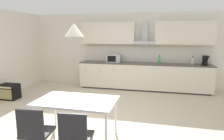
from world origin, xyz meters
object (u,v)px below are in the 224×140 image
Objects in this scene: dining_table at (76,103)px; coffee_maker at (205,60)px; bottle_green at (159,60)px; chair_near_right at (75,134)px; pendant_lamp at (74,30)px; bottle_white at (193,61)px; chair_near_left at (34,130)px; microwave at (114,58)px; guitar_amp at (9,92)px.

coffee_maker is at bearing 52.34° from dining_table.
bottle_green reaches higher than chair_near_right.
coffee_maker is 0.94× the size of pendant_lamp.
bottle_white is 0.88× the size of pendant_lamp.
chair_near_left is 1.64m from pendant_lamp.
chair_near_right is at bearing -0.01° from chair_near_left.
chair_near_left and chair_near_right have the same top height.
microwave is at bearing 95.93° from chair_near_right.
bottle_green is 3.97m from pendant_lamp.
coffee_maker is at bearing 52.34° from pendant_lamp.
bottle_white is 0.54× the size of guitar_amp.
chair_near_left is 0.62m from chair_near_right.
pendant_lamp reaches higher than coffee_maker.
coffee_maker is 0.34× the size of chair_near_right.
chair_near_left is at bearing -125.03° from coffee_maker.
microwave is 4.44m from chair_near_left.
chair_near_right is 1.64m from pendant_lamp.
dining_table is at bearing -30.60° from guitar_amp.
coffee_maker is 1.41m from bottle_green.
coffee_maker is 5.44m from chair_near_left.
microwave is 3.63m from dining_table.
microwave is 3.72m from pendant_lamp.
guitar_amp is at bearing -144.19° from microwave.
guitar_amp is (-5.63, -1.96, -0.84)m from coffee_maker.
dining_table is 1.25m from pendant_lamp.
chair_near_left is at bearing -110.74° from dining_table.
coffee_maker reaches higher than bottle_green.
bottle_white is 4.47m from pendant_lamp.
bottle_white is at bearing 56.24° from dining_table.
coffee_maker is 1.01× the size of bottle_green.
bottle_green is at bearing 68.78° from pendant_lamp.
coffee_maker is 0.34× the size of chair_near_left.
microwave is at bearing 87.89° from chair_near_left.
bottle_green is at bearing 68.87° from chair_near_left.
pendant_lamp reaches higher than microwave.
bottle_green is 1.03m from bottle_white.
dining_table is at bearing -123.76° from bottle_white.
microwave is 2.57m from bottle_white.
microwave is 1.54m from bottle_green.
pendant_lamp is at bearing -30.60° from guitar_amp.
bottle_white is at bearing 1.95° from bottle_green.
guitar_amp is (-2.83, 1.67, -0.46)m from dining_table.
microwave is 1.71× the size of bottle_white.
dining_table is 0.87m from chair_near_right.
pendant_lamp is (-2.43, -3.64, 0.90)m from bottle_white.
bottle_white reaches higher than guitar_amp.
pendant_lamp is at bearing -111.22° from bottle_green.
pendant_lamp is at bearing -127.66° from coffee_maker.
chair_near_right is (-2.49, -4.43, -0.52)m from coffee_maker.
bottle_green reaches higher than guitar_amp.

